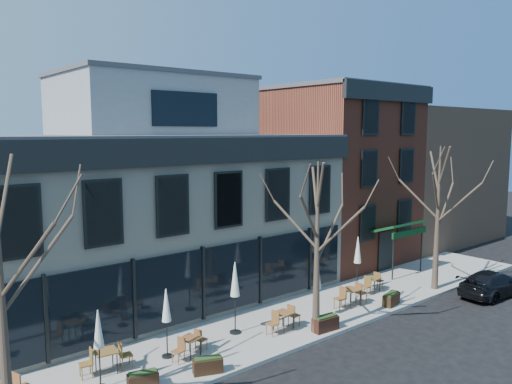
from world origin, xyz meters
TOP-DOWN VIEW (x-y plane):
  - ground at (0.00, 0.00)m, footprint 120.00×120.00m
  - sidewalk_front at (3.25, -2.15)m, footprint 33.50×4.70m
  - corner_building at (0.07, 5.07)m, footprint 18.39×10.39m
  - red_brick_building at (13.00, 4.98)m, footprint 8.20×11.78m
  - bg_building at (23.00, 6.00)m, footprint 12.00×12.00m
  - tree_corner at (-8.49, -3.20)m, footprint 3.93×3.98m
  - tree_mid at (3.01, -3.90)m, footprint 3.50×3.55m
  - tree_right at (12.01, -3.90)m, footprint 3.72×3.77m
  - parked_sedan at (13.66, -6.21)m, footprint 4.55×2.16m
  - cafe_set_1 at (-5.08, -1.76)m, footprint 1.86×0.83m
  - cafe_set_2 at (-2.20, -2.52)m, footprint 1.70×0.83m
  - cafe_set_3 at (2.08, -2.93)m, footprint 1.84×0.79m
  - cafe_set_4 at (6.50, -2.82)m, footprint 1.97×0.83m
  - cafe_set_5 at (9.00, -2.17)m, footprint 1.80×0.80m
  - umbrella_0 at (-5.66, -2.65)m, footprint 0.42×0.42m
  - umbrella_1 at (-2.87, -2.03)m, footprint 0.41×0.41m
  - umbrella_2 at (0.37, -1.87)m, footprint 0.48×0.48m
  - umbrella_3 at (4.06, -2.96)m, footprint 0.43×0.43m
  - umbrella_4 at (8.43, -1.63)m, footprint 0.46×0.46m
  - planter_0 at (-4.59, -3.50)m, footprint 1.05×0.63m
  - planter_1 at (-2.42, -4.00)m, footprint 1.09×0.75m
  - planter_2 at (3.41, -4.06)m, footprint 1.19×0.57m
  - planter_3 at (8.12, -3.95)m, footprint 1.14×0.63m

SIDE VIEW (x-z plane):
  - ground at x=0.00m, z-range 0.00..0.00m
  - sidewalk_front at x=3.25m, z-range 0.00..0.15m
  - planter_0 at x=-4.59m, z-range 0.15..0.70m
  - planter_1 at x=-2.42m, z-range 0.15..0.71m
  - planter_3 at x=8.12m, z-range 0.15..0.75m
  - planter_2 at x=3.41m, z-range 0.15..0.79m
  - cafe_set_2 at x=-2.20m, z-range 0.16..1.03m
  - cafe_set_5 at x=9.00m, z-range 0.16..1.09m
  - cafe_set_3 at x=2.08m, z-range 0.16..1.12m
  - parked_sedan at x=13.66m, z-range 0.00..1.28m
  - cafe_set_1 at x=-5.08m, z-range 0.16..1.12m
  - cafe_set_4 at x=6.50m, z-range 0.16..1.19m
  - umbrella_1 at x=-2.87m, z-range 0.68..3.26m
  - umbrella_0 at x=-5.66m, z-range 0.69..3.30m
  - umbrella_3 at x=4.06m, z-range 0.70..3.35m
  - umbrella_4 at x=8.43m, z-range 0.74..3.63m
  - umbrella_2 at x=0.37m, z-range 0.76..3.74m
  - tree_mid at x=3.01m, z-range 0.27..7.31m
  - tree_right at x=12.01m, z-range 0.28..7.76m
  - tree_corner at x=-8.49m, z-range 0.29..8.21m
  - corner_building at x=0.07m, z-range -0.83..10.27m
  - bg_building at x=23.00m, z-range 0.00..10.00m
  - red_brick_building at x=13.00m, z-range 0.05..11.22m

